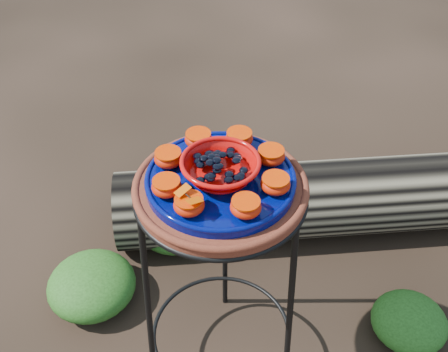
{
  "coord_description": "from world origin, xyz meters",
  "views": [
    {
      "loc": [
        0.06,
        -0.94,
        1.58
      ],
      "look_at": [
        0.01,
        0.0,
        0.76
      ],
      "focal_mm": 45.0,
      "sensor_mm": 36.0,
      "label": 1
    }
  ],
  "objects_px": {
    "plant_stand": "(221,289)",
    "red_bowl": "(220,169)",
    "terracotta_saucer": "(221,190)",
    "driftwood_log": "(325,198)",
    "cobalt_plate": "(220,181)"
  },
  "relations": [
    {
      "from": "terracotta_saucer",
      "to": "driftwood_log",
      "type": "bearing_deg",
      "value": 59.44
    },
    {
      "from": "plant_stand",
      "to": "driftwood_log",
      "type": "height_order",
      "value": "plant_stand"
    },
    {
      "from": "red_bowl",
      "to": "terracotta_saucer",
      "type": "bearing_deg",
      "value": 0.0
    },
    {
      "from": "red_bowl",
      "to": "driftwood_log",
      "type": "distance_m",
      "value": 0.94
    },
    {
      "from": "plant_stand",
      "to": "terracotta_saucer",
      "type": "height_order",
      "value": "terracotta_saucer"
    },
    {
      "from": "plant_stand",
      "to": "red_bowl",
      "type": "relative_size",
      "value": 4.15
    },
    {
      "from": "plant_stand",
      "to": "red_bowl",
      "type": "height_order",
      "value": "red_bowl"
    },
    {
      "from": "plant_stand",
      "to": "terracotta_saucer",
      "type": "distance_m",
      "value": 0.37
    },
    {
      "from": "cobalt_plate",
      "to": "driftwood_log",
      "type": "xyz_separation_m",
      "value": [
        0.35,
        0.6,
        -0.6
      ]
    },
    {
      "from": "terracotta_saucer",
      "to": "cobalt_plate",
      "type": "height_order",
      "value": "cobalt_plate"
    },
    {
      "from": "cobalt_plate",
      "to": "driftwood_log",
      "type": "height_order",
      "value": "cobalt_plate"
    },
    {
      "from": "plant_stand",
      "to": "cobalt_plate",
      "type": "height_order",
      "value": "cobalt_plate"
    },
    {
      "from": "red_bowl",
      "to": "driftwood_log",
      "type": "xyz_separation_m",
      "value": [
        0.35,
        0.6,
        -0.63
      ]
    },
    {
      "from": "plant_stand",
      "to": "cobalt_plate",
      "type": "distance_m",
      "value": 0.39
    },
    {
      "from": "driftwood_log",
      "to": "plant_stand",
      "type": "bearing_deg",
      "value": -120.56
    }
  ]
}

